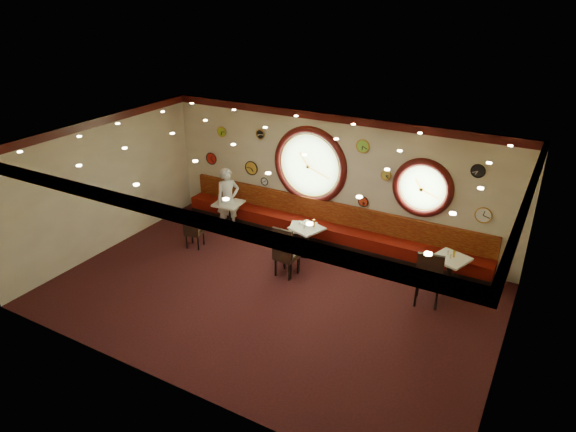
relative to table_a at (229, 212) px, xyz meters
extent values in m
cube|color=black|center=(2.56, -2.22, -0.46)|extent=(9.00, 6.00, 0.00)
cube|color=gold|center=(2.56, -2.22, 2.74)|extent=(9.00, 6.00, 0.02)
cube|color=beige|center=(2.56, 0.78, 1.14)|extent=(9.00, 0.02, 3.20)
cube|color=beige|center=(2.56, -5.22, 1.14)|extent=(9.00, 0.02, 3.20)
cube|color=beige|center=(-1.94, -2.22, 1.14)|extent=(0.02, 6.00, 3.20)
cube|color=beige|center=(7.06, -2.22, 1.14)|extent=(0.02, 6.00, 3.20)
cube|color=#3B0B0A|center=(2.56, 0.73, 2.65)|extent=(9.00, 0.10, 0.18)
cube|color=#3B0B0A|center=(2.56, -5.17, 2.65)|extent=(9.00, 0.10, 0.18)
cube|color=#3B0B0A|center=(-1.89, -2.22, 2.65)|extent=(0.10, 6.00, 0.18)
cube|color=#3B0B0A|center=(7.01, -2.22, 2.65)|extent=(0.10, 6.00, 0.18)
cube|color=black|center=(2.56, 0.50, -0.36)|extent=(8.00, 0.55, 0.20)
cube|color=#570C07|center=(2.56, 0.50, -0.11)|extent=(8.00, 0.55, 0.30)
cube|color=#600709|center=(2.56, 0.72, 0.29)|extent=(8.00, 0.10, 0.55)
cylinder|color=#A1CE7B|center=(1.96, 0.77, 1.39)|extent=(1.66, 0.02, 1.66)
torus|color=#3B0B0A|center=(1.96, 0.76, 1.39)|extent=(1.98, 0.18, 1.98)
torus|color=gold|center=(1.96, 0.73, 1.39)|extent=(1.61, 0.03, 1.61)
cylinder|color=#A1CE7B|center=(4.76, 0.77, 1.34)|extent=(1.10, 0.02, 1.10)
torus|color=#3B0B0A|center=(4.76, 0.76, 1.34)|extent=(1.38, 0.18, 1.38)
torus|color=gold|center=(4.76, 0.73, 1.34)|extent=(1.09, 0.03, 1.09)
cylinder|color=black|center=(0.56, 0.74, 1.99)|extent=(0.24, 0.03, 0.24)
cylinder|color=gold|center=(3.91, 0.74, 1.49)|extent=(0.22, 0.03, 0.22)
cylinder|color=gold|center=(0.26, 0.74, 1.04)|extent=(0.36, 0.03, 0.36)
cylinder|color=white|center=(0.66, 0.74, 0.74)|extent=(0.20, 0.03, 0.20)
cylinder|color=#8EBA25|center=(-0.64, 0.74, 1.89)|extent=(0.26, 0.03, 0.26)
cylinder|color=red|center=(3.41, 0.74, 0.74)|extent=(0.24, 0.03, 0.24)
cylinder|color=black|center=(5.86, 0.74, 1.94)|extent=(0.28, 0.03, 0.28)
cylinder|color=#91DC45|center=(3.31, 0.74, 2.09)|extent=(0.30, 0.03, 0.30)
cylinder|color=#B31811|center=(-1.04, 0.74, 1.09)|extent=(0.32, 0.03, 0.32)
cylinder|color=white|center=(6.11, 0.74, 0.99)|extent=(0.34, 0.03, 0.34)
cylinder|color=black|center=(0.00, 0.00, -0.43)|extent=(0.42, 0.42, 0.06)
cylinder|color=black|center=(0.00, 0.00, -0.10)|extent=(0.11, 0.11, 0.67)
cube|color=white|center=(0.00, 0.00, 0.25)|extent=(0.73, 0.73, 0.05)
cylinder|color=black|center=(2.31, -0.22, -0.44)|extent=(0.39, 0.39, 0.05)
cylinder|color=black|center=(2.31, -0.22, -0.13)|extent=(0.11, 0.11, 0.62)
cube|color=white|center=(2.31, -0.22, 0.19)|extent=(0.79, 0.79, 0.04)
cylinder|color=black|center=(2.44, -0.28, -0.44)|extent=(0.41, 0.41, 0.06)
cylinder|color=black|center=(2.44, -0.28, -0.11)|extent=(0.11, 0.11, 0.65)
cube|color=white|center=(2.44, -0.28, 0.23)|extent=(0.82, 0.82, 0.05)
cylinder|color=black|center=(5.73, -0.12, -0.43)|extent=(0.42, 0.42, 0.06)
cylinder|color=black|center=(5.73, -0.12, -0.10)|extent=(0.11, 0.11, 0.67)
cube|color=white|center=(5.73, -0.12, 0.25)|extent=(0.85, 0.85, 0.05)
cube|color=black|center=(-0.13, -1.26, -0.07)|extent=(0.47, 0.47, 0.07)
cube|color=black|center=(-0.10, -1.43, 0.22)|extent=(0.39, 0.14, 0.51)
cube|color=black|center=(2.48, -1.32, -0.01)|extent=(0.49, 0.49, 0.08)
cube|color=black|center=(2.47, -1.52, 0.33)|extent=(0.46, 0.10, 0.60)
cube|color=black|center=(2.45, -1.24, 0.03)|extent=(0.49, 0.49, 0.09)
cube|color=black|center=(2.45, -1.46, 0.39)|extent=(0.49, 0.06, 0.64)
cube|color=black|center=(5.49, -0.89, 0.05)|extent=(0.59, 0.59, 0.09)
cube|color=black|center=(5.53, -1.11, 0.43)|extent=(0.52, 0.15, 0.67)
cylinder|color=silver|center=(-0.04, 0.08, 0.32)|extent=(0.04, 0.04, 0.10)
cylinder|color=silver|center=(2.20, -0.19, 0.27)|extent=(0.04, 0.04, 0.11)
cylinder|color=#BABABF|center=(2.35, -0.20, 0.30)|extent=(0.04, 0.04, 0.11)
cylinder|color=silver|center=(5.64, -0.02, 0.31)|extent=(0.03, 0.03, 0.09)
cylinder|color=silver|center=(0.01, -0.08, 0.32)|extent=(0.04, 0.04, 0.10)
cylinder|color=silver|center=(2.28, -0.22, 0.26)|extent=(0.03, 0.03, 0.10)
cylinder|color=silver|center=(2.40, -0.35, 0.31)|extent=(0.04, 0.04, 0.11)
cylinder|color=silver|center=(5.73, -0.16, 0.31)|extent=(0.03, 0.03, 0.09)
cylinder|color=gold|center=(0.11, 0.07, 0.36)|extent=(0.05, 0.05, 0.18)
cylinder|color=gold|center=(2.38, -0.18, 0.29)|extent=(0.05, 0.05, 0.16)
cylinder|color=orange|center=(2.55, -0.16, 0.34)|extent=(0.06, 0.06, 0.18)
cylinder|color=gold|center=(5.77, -0.06, 0.35)|extent=(0.05, 0.05, 0.16)
imported|color=silver|center=(0.01, -0.02, 0.37)|extent=(0.68, 0.73, 1.67)
camera|label=1|loc=(7.32, -9.91, 5.52)|focal=32.00mm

